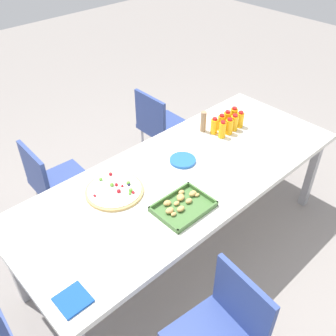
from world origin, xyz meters
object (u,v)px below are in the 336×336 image
(fruit_pizza, at_px, (115,190))
(juice_bottle_6, at_px, (229,127))
(juice_bottle_0, at_px, (234,116))
(juice_bottle_5, at_px, (234,123))
(party_table, at_px, (184,179))
(chair_far_right, at_px, (223,330))
(plate_stack, at_px, (183,160))
(juice_bottle_3, at_px, (214,126))
(cardboard_tube, at_px, (203,122))
(juice_bottle_7, at_px, (222,130))
(chair_near_left, at_px, (160,124))
(snack_tray, at_px, (182,206))
(juice_bottle_4, at_px, (240,120))
(napkin_stack, at_px, (73,300))
(juice_bottle_2, at_px, (221,123))
(chair_near_right, at_px, (54,181))
(juice_bottle_1, at_px, (227,119))

(fruit_pizza, bearing_deg, juice_bottle_6, 177.05)
(juice_bottle_0, xyz_separation_m, juice_bottle_5, (0.07, 0.07, -0.00))
(party_table, bearing_deg, chair_far_right, 56.72)
(juice_bottle_0, bearing_deg, plate_stack, 7.49)
(chair_far_right, xyz_separation_m, juice_bottle_5, (-1.23, -0.96, 0.30))
(juice_bottle_3, relative_size, cardboard_tube, 0.81)
(juice_bottle_7, bearing_deg, juice_bottle_3, -88.53)
(chair_near_left, xyz_separation_m, plate_stack, (0.47, 0.76, 0.24))
(juice_bottle_0, distance_m, snack_tray, 1.07)
(juice_bottle_7, bearing_deg, juice_bottle_0, -162.28)
(juice_bottle_4, bearing_deg, chair_near_left, -75.53)
(juice_bottle_0, bearing_deg, juice_bottle_5, 42.33)
(juice_bottle_7, xyz_separation_m, napkin_stack, (1.60, 0.44, -0.06))
(juice_bottle_2, xyz_separation_m, juice_bottle_6, (-0.00, 0.08, -0.00))
(chair_near_right, bearing_deg, party_table, 38.11)
(juice_bottle_2, xyz_separation_m, juice_bottle_5, (-0.07, 0.07, 0.00))
(juice_bottle_2, relative_size, juice_bottle_3, 1.00)
(chair_far_right, bearing_deg, juice_bottle_6, -43.74)
(chair_near_right, relative_size, fruit_pizza, 2.23)
(juice_bottle_6, xyz_separation_m, juice_bottle_7, (0.08, -0.00, 0.00))
(snack_tray, bearing_deg, fruit_pizza, -61.35)
(juice_bottle_5, bearing_deg, plate_stack, 1.98)
(juice_bottle_0, relative_size, snack_tray, 0.42)
(cardboard_tube, bearing_deg, fruit_pizza, 6.53)
(chair_far_right, relative_size, juice_bottle_1, 6.05)
(juice_bottle_3, xyz_separation_m, snack_tray, (0.77, 0.42, -0.05))
(juice_bottle_2, distance_m, fruit_pizza, 1.06)
(juice_bottle_0, height_order, juice_bottle_3, juice_bottle_0)
(juice_bottle_1, xyz_separation_m, cardboard_tube, (0.19, -0.08, 0.02))
(juice_bottle_6, height_order, cardboard_tube, cardboard_tube)
(chair_far_right, height_order, cardboard_tube, cardboard_tube)
(juice_bottle_1, height_order, snack_tray, juice_bottle_1)
(juice_bottle_0, distance_m, juice_bottle_1, 0.07)
(napkin_stack, bearing_deg, juice_bottle_3, -161.96)
(juice_bottle_1, distance_m, fruit_pizza, 1.13)
(juice_bottle_0, relative_size, plate_stack, 0.78)
(juice_bottle_0, height_order, juice_bottle_4, juice_bottle_0)
(juice_bottle_0, bearing_deg, party_table, 14.00)
(chair_near_right, bearing_deg, juice_bottle_4, 64.96)
(party_table, height_order, juice_bottle_0, juice_bottle_0)
(chair_near_left, height_order, chair_near_right, same)
(plate_stack, bearing_deg, juice_bottle_4, -178.24)
(juice_bottle_2, bearing_deg, fruit_pizza, 1.32)
(snack_tray, xyz_separation_m, plate_stack, (-0.33, -0.33, -0.00))
(party_table, relative_size, plate_stack, 13.08)
(chair_near_right, height_order, juice_bottle_4, juice_bottle_4)
(chair_near_right, relative_size, juice_bottle_5, 6.03)
(juice_bottle_0, bearing_deg, juice_bottle_1, -6.92)
(juice_bottle_6, height_order, napkin_stack, juice_bottle_6)
(juice_bottle_0, bearing_deg, juice_bottle_3, -2.23)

